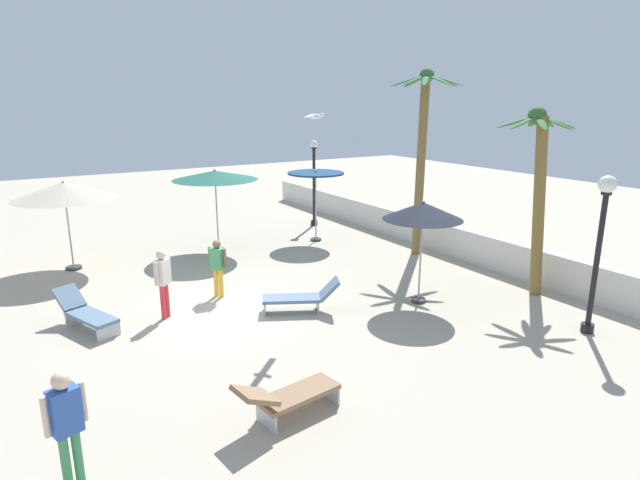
% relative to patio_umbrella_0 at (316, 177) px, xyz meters
% --- Properties ---
extents(ground_plane, '(56.00, 56.00, 0.00)m').
position_rel_patio_umbrella_0_xyz_m(ground_plane, '(4.51, -5.53, -2.37)').
color(ground_plane, '#B2A893').
extents(boundary_wall, '(25.20, 0.30, 1.00)m').
position_rel_patio_umbrella_0_xyz_m(boundary_wall, '(4.51, 2.95, -1.87)').
color(boundary_wall, silver).
rests_on(boundary_wall, ground_plane).
extents(patio_umbrella_0, '(2.04, 2.04, 2.63)m').
position_rel_patio_umbrella_0_xyz_m(patio_umbrella_0, '(0.00, 0.00, 0.00)').
color(patio_umbrella_0, '#333338').
rests_on(patio_umbrella_0, ground_plane).
extents(patio_umbrella_1, '(2.86, 2.86, 2.85)m').
position_rel_patio_umbrella_0_xyz_m(patio_umbrella_1, '(-0.59, -3.59, 0.24)').
color(patio_umbrella_1, '#333338').
rests_on(patio_umbrella_1, ground_plane).
extents(patio_umbrella_2, '(2.97, 2.97, 2.75)m').
position_rel_patio_umbrella_0_xyz_m(patio_umbrella_2, '(-0.97, -8.18, 0.08)').
color(patio_umbrella_2, '#333338').
rests_on(patio_umbrella_2, ground_plane).
extents(patio_umbrella_3, '(2.00, 2.00, 2.67)m').
position_rel_patio_umbrella_0_xyz_m(patio_umbrella_3, '(6.67, -0.89, 0.02)').
color(patio_umbrella_3, '#333338').
rests_on(patio_umbrella_3, ground_plane).
extents(palm_tree_0, '(2.00, 2.00, 4.92)m').
position_rel_patio_umbrella_0_xyz_m(palm_tree_0, '(7.58, 2.22, 0.72)').
color(palm_tree_0, olive).
rests_on(palm_tree_0, ground_plane).
extents(palm_tree_1, '(2.29, 2.29, 6.04)m').
position_rel_patio_umbrella_0_xyz_m(palm_tree_1, '(3.32, 2.02, 1.39)').
color(palm_tree_1, brown).
rests_on(palm_tree_1, ground_plane).
extents(lamp_post_0, '(0.31, 0.31, 3.51)m').
position_rel_patio_umbrella_0_xyz_m(lamp_post_0, '(-2.18, 1.22, -0.40)').
color(lamp_post_0, black).
rests_on(lamp_post_0, ground_plane).
extents(lamp_post_1, '(0.38, 0.38, 3.55)m').
position_rel_patio_umbrella_0_xyz_m(lamp_post_1, '(10.05, 1.12, -0.13)').
color(lamp_post_1, black).
rests_on(lamp_post_1, ground_plane).
extents(lounge_chair_0, '(1.95, 1.21, 0.84)m').
position_rel_patio_umbrella_0_xyz_m(lounge_chair_0, '(3.97, -8.49, -1.98)').
color(lounge_chair_0, '#B7B7BC').
rests_on(lounge_chair_0, ground_plane).
extents(lounge_chair_1, '(1.35, 1.93, 0.84)m').
position_rel_patio_umbrella_0_xyz_m(lounge_chair_1, '(5.66, -3.80, -1.99)').
color(lounge_chair_1, '#B7B7BC').
rests_on(lounge_chair_1, ground_plane).
extents(lounge_chair_2, '(0.80, 1.91, 0.82)m').
position_rel_patio_umbrella_0_xyz_m(lounge_chair_2, '(9.45, -6.20, -1.97)').
color(lounge_chair_2, '#B7B7BC').
rests_on(lounge_chair_2, ground_plane).
extents(guest_0, '(0.34, 0.54, 1.75)m').
position_rel_patio_umbrella_0_xyz_m(guest_0, '(9.44, -9.41, -1.30)').
color(guest_0, '#3F8C59').
rests_on(guest_0, ground_plane).
extents(guest_1, '(0.42, 0.43, 1.69)m').
position_rel_patio_umbrella_0_xyz_m(guest_1, '(4.29, -6.77, -1.34)').
color(guest_1, '#D8333F').
rests_on(guest_1, ground_plane).
extents(guest_2, '(0.48, 0.40, 1.55)m').
position_rel_patio_umbrella_0_xyz_m(guest_2, '(3.61, -5.17, -1.44)').
color(guest_2, gold).
rests_on(guest_2, ground_plane).
extents(seagull_0, '(1.07, 1.08, 0.14)m').
position_rel_patio_umbrella_0_xyz_m(seagull_0, '(5.60, -3.35, 2.34)').
color(seagull_0, white).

